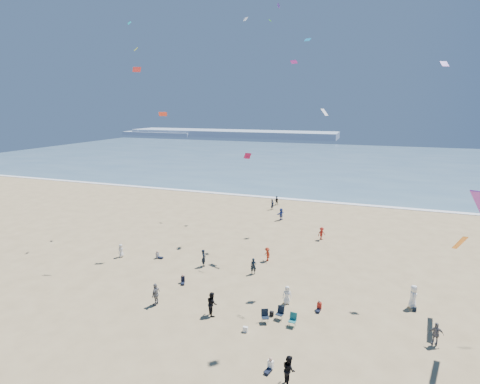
% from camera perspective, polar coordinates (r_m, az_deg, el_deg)
% --- Properties ---
extents(ground, '(220.00, 220.00, 0.00)m').
position_cam_1_polar(ground, '(25.70, -11.27, -25.15)').
color(ground, tan).
rests_on(ground, ground).
extents(ocean, '(220.00, 100.00, 0.06)m').
position_cam_1_polar(ocean, '(113.77, 13.80, 4.64)').
color(ocean, '#476B84').
rests_on(ocean, ground).
extents(surf_line, '(220.00, 1.20, 0.08)m').
position_cam_1_polar(surf_line, '(65.02, 9.22, -1.21)').
color(surf_line, white).
rests_on(surf_line, ground).
extents(headland_far, '(110.00, 20.00, 3.20)m').
position_cam_1_polar(headland_far, '(200.62, -1.33, 8.91)').
color(headland_far, '#7A8EA8').
rests_on(headland_far, ground).
extents(headland_near, '(40.00, 14.00, 2.00)m').
position_cam_1_polar(headland_near, '(213.75, -12.02, 8.72)').
color(headland_near, '#7A8EA8').
rests_on(headland_near, ground).
extents(standing_flyers, '(35.44, 41.12, 1.91)m').
position_cam_1_polar(standing_flyers, '(35.79, 7.94, -11.79)').
color(standing_flyers, '#394F9D').
rests_on(standing_flyers, ground).
extents(seated_group, '(19.78, 15.69, 0.84)m').
position_cam_1_polar(seated_group, '(30.54, -0.62, -17.20)').
color(seated_group, white).
rests_on(seated_group, ground).
extents(chair_cluster, '(2.73, 1.56, 1.00)m').
position_cam_1_polar(chair_cluster, '(29.40, 5.95, -18.39)').
color(chair_cluster, black).
rests_on(chair_cluster, ground).
extents(white_tote, '(0.35, 0.20, 0.40)m').
position_cam_1_polar(white_tote, '(28.46, 0.83, -20.20)').
color(white_tote, white).
rests_on(white_tote, ground).
extents(black_backpack, '(0.30, 0.22, 0.38)m').
position_cam_1_polar(black_backpack, '(30.32, 4.84, -18.00)').
color(black_backpack, black).
rests_on(black_backpack, ground).
extents(navy_bag, '(0.28, 0.18, 0.34)m').
position_cam_1_polar(navy_bag, '(33.76, 25.05, -15.87)').
color(navy_bag, black).
rests_on(navy_bag, ground).
extents(kites_aloft, '(45.49, 42.32, 29.02)m').
position_cam_1_polar(kites_aloft, '(31.03, 17.20, 13.15)').
color(kites_aloft, red).
rests_on(kites_aloft, ground).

